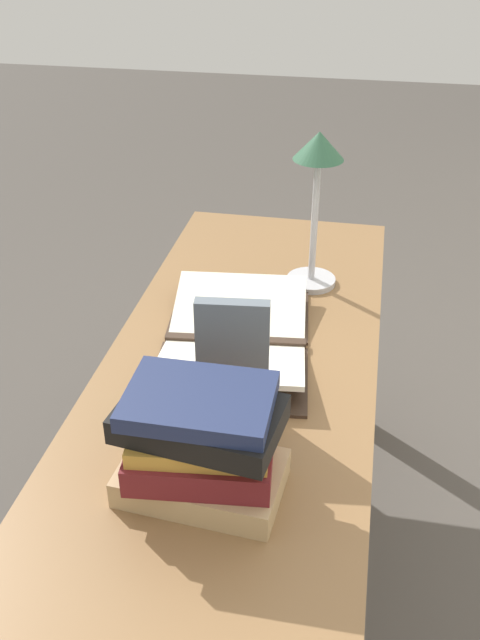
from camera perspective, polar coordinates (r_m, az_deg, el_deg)
ground_plane at (r=2.17m, az=0.14°, el=-19.31°), size 12.00×12.00×0.00m
reading_desk at (r=1.72m, az=0.17°, el=-5.62°), size 1.58×0.62×0.75m
open_book at (r=1.68m, az=-0.37°, el=-1.44°), size 0.55×0.40×0.07m
book_stack_tall at (r=1.26m, az=-3.16°, el=-9.92°), size 0.20×0.30×0.22m
book_standing_upright at (r=1.40m, az=-0.60°, el=-3.30°), size 0.04×0.15×0.27m
reading_lamp at (r=1.83m, az=6.18°, el=11.22°), size 0.13×0.13×0.42m
coffee_mug at (r=1.45m, az=-6.55°, el=-6.45°), size 0.11×0.08×0.10m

